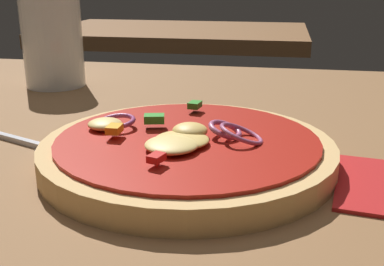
{
  "coord_description": "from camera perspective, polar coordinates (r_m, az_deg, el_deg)",
  "views": [
    {
      "loc": [
        0.13,
        -0.39,
        0.19
      ],
      "look_at": [
        0.06,
        -0.01,
        0.06
      ],
      "focal_mm": 44.41,
      "sensor_mm": 36.0,
      "label": 1
    }
  ],
  "objects": [
    {
      "name": "background_table",
      "position": [
        1.45,
        -1.7,
        11.73
      ],
      "size": [
        0.75,
        0.48,
        0.04
      ],
      "color": "brown",
      "rests_on": "ground"
    },
    {
      "name": "fork",
      "position": [
        0.46,
        -19.8,
        -1.2
      ],
      "size": [
        0.18,
        0.08,
        0.01
      ],
      "color": "silver",
      "rests_on": "dining_table"
    },
    {
      "name": "pizza",
      "position": [
        0.39,
        -0.64,
        -2.06
      ],
      "size": [
        0.24,
        0.24,
        0.04
      ],
      "color": "tan",
      "rests_on": "dining_table"
    },
    {
      "name": "beer_glass",
      "position": [
        0.69,
        -16.36,
        10.14
      ],
      "size": [
        0.08,
        0.08,
        0.13
      ],
      "color": "silver",
      "rests_on": "dining_table"
    },
    {
      "name": "dining_table",
      "position": [
        0.44,
        -7.13,
        -3.93
      ],
      "size": [
        1.32,
        0.83,
        0.04
      ],
      "color": "brown",
      "rests_on": "ground"
    }
  ]
}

